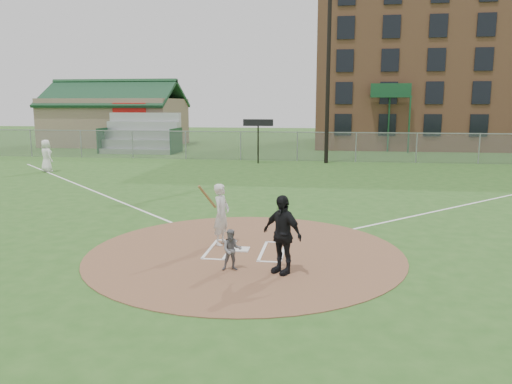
# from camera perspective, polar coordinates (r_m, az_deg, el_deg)

# --- Properties ---
(ground) EXTENTS (140.00, 140.00, 0.00)m
(ground) POSITION_cam_1_polar(r_m,az_deg,el_deg) (13.44, -1.23, -6.95)
(ground) COLOR #2A551D
(ground) RESTS_ON ground
(dirt_circle) EXTENTS (8.40, 8.40, 0.02)m
(dirt_circle) POSITION_cam_1_polar(r_m,az_deg,el_deg) (13.44, -1.23, -6.91)
(dirt_circle) COLOR brown
(dirt_circle) RESTS_ON ground
(home_plate) EXTENTS (0.45, 0.45, 0.03)m
(home_plate) POSITION_cam_1_polar(r_m,az_deg,el_deg) (13.63, -1.74, -6.56)
(home_plate) COLOR silver
(home_plate) RESTS_ON dirt_circle
(foul_line_first) EXTENTS (17.04, 17.04, 0.01)m
(foul_line_first) POSITION_cam_1_polar(r_m,az_deg,el_deg) (23.08, 25.44, -0.72)
(foul_line_first) COLOR white
(foul_line_first) RESTS_ON ground
(foul_line_third) EXTENTS (17.04, 17.04, 0.01)m
(foul_line_third) POSITION_cam_1_polar(r_m,az_deg,el_deg) (24.68, -18.67, 0.37)
(foul_line_third) COLOR white
(foul_line_third) RESTS_ON ground
(catcher) EXTENTS (0.56, 0.49, 0.99)m
(catcher) POSITION_cam_1_polar(r_m,az_deg,el_deg) (11.90, -2.78, -6.62)
(catcher) COLOR slate
(catcher) RESTS_ON dirt_circle
(umpire) EXTENTS (1.15, 0.99, 1.86)m
(umpire) POSITION_cam_1_polar(r_m,az_deg,el_deg) (11.61, 2.99, -4.84)
(umpire) COLOR black
(umpire) RESTS_ON dirt_circle
(ondeck_player) EXTENTS (1.09, 1.00, 1.87)m
(ondeck_player) POSITION_cam_1_polar(r_m,az_deg,el_deg) (31.56, -22.85, 3.83)
(ondeck_player) COLOR white
(ondeck_player) RESTS_ON ground
(batters_boxes) EXTENTS (2.08, 1.88, 0.01)m
(batters_boxes) POSITION_cam_1_polar(r_m,az_deg,el_deg) (13.58, -1.13, -6.66)
(batters_boxes) COLOR white
(batters_boxes) RESTS_ON dirt_circle
(batter_at_plate) EXTENTS (0.79, 1.01, 1.78)m
(batter_at_plate) POSITION_cam_1_polar(r_m,az_deg,el_deg) (13.96, -3.98, -2.55)
(batter_at_plate) COLOR silver
(batter_at_plate) RESTS_ON dirt_circle
(outfield_fence) EXTENTS (56.08, 0.08, 2.03)m
(outfield_fence) POSITION_cam_1_polar(r_m,az_deg,el_deg) (34.86, 4.75, 5.23)
(outfield_fence) COLOR slate
(outfield_fence) RESTS_ON ground
(bleachers) EXTENTS (6.08, 3.20, 3.20)m
(bleachers) POSITION_cam_1_polar(r_m,az_deg,el_deg) (41.78, -13.07, 6.59)
(bleachers) COLOR #B7BABF
(bleachers) RESTS_ON ground
(clubhouse) EXTENTS (12.20, 8.71, 6.23)m
(clubhouse) POSITION_cam_1_polar(r_m,az_deg,el_deg) (49.93, -15.67, 7.92)
(clubhouse) COLOR gray
(clubhouse) RESTS_ON ground
(brick_warehouse) EXTENTS (30.00, 17.17, 15.00)m
(brick_warehouse) POSITION_cam_1_polar(r_m,az_deg,el_deg) (52.63, 24.18, 13.09)
(brick_warehouse) COLOR #A36746
(brick_warehouse) RESTS_ON ground
(light_pole) EXTENTS (1.20, 0.30, 12.22)m
(light_pole) POSITION_cam_1_polar(r_m,az_deg,el_deg) (33.78, 8.28, 14.50)
(light_pole) COLOR black
(light_pole) RESTS_ON ground
(scoreboard_sign) EXTENTS (2.00, 0.10, 2.93)m
(scoreboard_sign) POSITION_cam_1_polar(r_m,az_deg,el_deg) (33.24, 0.24, 7.39)
(scoreboard_sign) COLOR black
(scoreboard_sign) RESTS_ON ground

